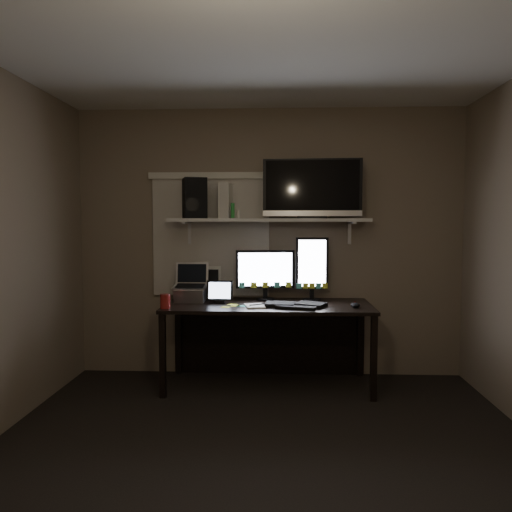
# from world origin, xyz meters

# --- Properties ---
(floor) EXTENTS (3.60, 3.60, 0.00)m
(floor) POSITION_xyz_m (0.00, 0.00, 0.00)
(floor) COLOR black
(floor) RESTS_ON ground
(ceiling) EXTENTS (3.60, 3.60, 0.00)m
(ceiling) POSITION_xyz_m (0.00, 0.00, 2.50)
(ceiling) COLOR silver
(ceiling) RESTS_ON back_wall
(back_wall) EXTENTS (3.60, 0.00, 3.60)m
(back_wall) POSITION_xyz_m (0.00, 1.80, 1.25)
(back_wall) COLOR #756454
(back_wall) RESTS_ON floor
(window_blinds) EXTENTS (1.10, 0.02, 1.10)m
(window_blinds) POSITION_xyz_m (-0.55, 1.79, 1.30)
(window_blinds) COLOR beige
(window_blinds) RESTS_ON back_wall
(desk) EXTENTS (1.80, 0.75, 0.73)m
(desk) POSITION_xyz_m (0.00, 1.55, 0.55)
(desk) COLOR black
(desk) RESTS_ON floor
(wall_shelf) EXTENTS (1.80, 0.35, 0.03)m
(wall_shelf) POSITION_xyz_m (0.00, 1.62, 1.46)
(wall_shelf) COLOR beige
(wall_shelf) RESTS_ON back_wall
(monitor_landscape) EXTENTS (0.54, 0.12, 0.47)m
(monitor_landscape) POSITION_xyz_m (-0.03, 1.64, 0.97)
(monitor_landscape) COLOR black
(monitor_landscape) RESTS_ON desk
(monitor_portrait) EXTENTS (0.30, 0.07, 0.59)m
(monitor_portrait) POSITION_xyz_m (0.39, 1.62, 1.02)
(monitor_portrait) COLOR black
(monitor_portrait) RESTS_ON desk
(keyboard) EXTENTS (0.55, 0.33, 0.03)m
(keyboard) POSITION_xyz_m (0.23, 1.32, 0.75)
(keyboard) COLOR black
(keyboard) RESTS_ON desk
(mouse) EXTENTS (0.09, 0.13, 0.04)m
(mouse) POSITION_xyz_m (0.74, 1.29, 0.75)
(mouse) COLOR black
(mouse) RESTS_ON desk
(notepad) EXTENTS (0.20, 0.24, 0.01)m
(notepad) POSITION_xyz_m (-0.11, 1.29, 0.74)
(notepad) COLOR silver
(notepad) RESTS_ON desk
(tablet) EXTENTS (0.23, 0.10, 0.20)m
(tablet) POSITION_xyz_m (-0.43, 1.45, 0.83)
(tablet) COLOR black
(tablet) RESTS_ON desk
(file_sorter) EXTENTS (0.23, 0.11, 0.30)m
(file_sorter) POSITION_xyz_m (-0.59, 1.70, 0.88)
(file_sorter) COLOR black
(file_sorter) RESTS_ON desk
(laptop) EXTENTS (0.30, 0.25, 0.34)m
(laptop) POSITION_xyz_m (-0.70, 1.52, 0.90)
(laptop) COLOR silver
(laptop) RESTS_ON desk
(cup) EXTENTS (0.09, 0.09, 0.12)m
(cup) POSITION_xyz_m (-0.85, 1.17, 0.79)
(cup) COLOR maroon
(cup) RESTS_ON desk
(sticky_notes) EXTENTS (0.38, 0.32, 0.00)m
(sticky_notes) POSITION_xyz_m (-0.37, 1.33, 0.73)
(sticky_notes) COLOR #DDE83F
(sticky_notes) RESTS_ON desk
(tv) EXTENTS (0.89, 0.21, 0.53)m
(tv) POSITION_xyz_m (0.39, 1.62, 1.74)
(tv) COLOR black
(tv) RESTS_ON wall_shelf
(game_console) EXTENTS (0.11, 0.28, 0.32)m
(game_console) POSITION_xyz_m (-0.39, 1.64, 1.64)
(game_console) COLOR beige
(game_console) RESTS_ON wall_shelf
(speaker) EXTENTS (0.26, 0.29, 0.37)m
(speaker) POSITION_xyz_m (-0.68, 1.65, 1.66)
(speaker) COLOR black
(speaker) RESTS_ON wall_shelf
(bottles) EXTENTS (0.21, 0.05, 0.13)m
(bottles) POSITION_xyz_m (-0.35, 1.58, 1.55)
(bottles) COLOR #A50F0C
(bottles) RESTS_ON wall_shelf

